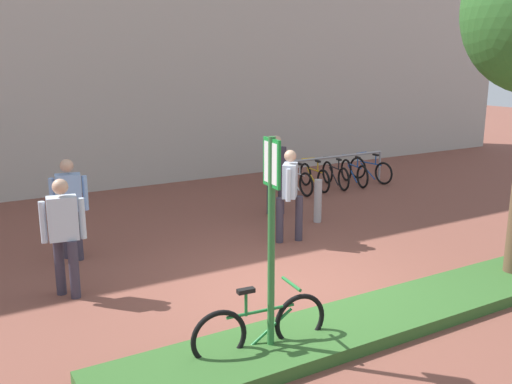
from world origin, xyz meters
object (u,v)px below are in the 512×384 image
(parking_sign_post, at_px, (271,218))
(person_shirt_white, at_px, (70,203))
(bike_rack_cluster, at_px, (335,174))
(person_suited_navy, at_px, (276,170))
(bike_at_sign, at_px, (261,327))
(person_casual_tan, at_px, (64,230))
(person_shirt_blue, at_px, (290,190))
(bollard_steel, at_px, (318,201))

(parking_sign_post, xyz_separation_m, person_shirt_white, (-1.19, 4.44, -0.67))
(bike_rack_cluster, height_order, person_suited_navy, person_suited_navy)
(bike_at_sign, bearing_deg, bike_rack_cluster, 46.62)
(parking_sign_post, xyz_separation_m, person_suited_navy, (3.28, 5.11, -0.67))
(person_casual_tan, relative_size, person_shirt_blue, 1.00)
(bollard_steel, bearing_deg, bike_at_sign, -133.02)
(bollard_steel, relative_size, person_shirt_blue, 0.52)
(bike_rack_cluster, height_order, person_shirt_blue, person_shirt_blue)
(bollard_steel, bearing_deg, bike_rack_cluster, 46.04)
(bike_at_sign, height_order, person_casual_tan, person_casual_tan)
(bollard_steel, bearing_deg, person_shirt_blue, -147.80)
(bike_at_sign, xyz_separation_m, person_suited_navy, (3.36, 5.03, 0.63))
(parking_sign_post, xyz_separation_m, bollard_steel, (3.70, 4.13, -1.20))
(bike_at_sign, relative_size, bike_rack_cluster, 0.52)
(bike_at_sign, height_order, person_suited_navy, person_suited_navy)
(bike_at_sign, xyz_separation_m, person_shirt_white, (-1.11, 4.36, 0.63))
(parking_sign_post, bearing_deg, person_casual_tan, 119.04)
(person_shirt_white, bearing_deg, person_suited_navy, 8.50)
(parking_sign_post, distance_m, bollard_steel, 5.67)
(bike_rack_cluster, distance_m, person_shirt_white, 7.56)
(bollard_steel, relative_size, person_casual_tan, 0.52)
(person_shirt_blue, distance_m, person_shirt_white, 3.83)
(bike_at_sign, height_order, bollard_steel, bollard_steel)
(parking_sign_post, distance_m, person_shirt_blue, 4.24)
(parking_sign_post, relative_size, person_casual_tan, 1.48)
(parking_sign_post, bearing_deg, bike_rack_cluster, 47.36)
(bollard_steel, xyz_separation_m, person_shirt_blue, (-1.21, -0.76, 0.53))
(bike_rack_cluster, xyz_separation_m, person_casual_tan, (-7.65, -3.65, 0.64))
(parking_sign_post, relative_size, bike_rack_cluster, 0.79)
(person_casual_tan, xyz_separation_m, person_shirt_blue, (4.10, 0.46, 0.00))
(person_casual_tan, bearing_deg, bike_rack_cluster, 25.49)
(person_casual_tan, height_order, person_shirt_blue, same)
(parking_sign_post, bearing_deg, bollard_steel, 48.16)
(parking_sign_post, xyz_separation_m, bike_rack_cluster, (6.03, 6.55, -1.31))
(person_shirt_white, bearing_deg, bollard_steel, -3.60)
(bike_rack_cluster, height_order, person_casual_tan, person_casual_tan)
(parking_sign_post, height_order, person_shirt_blue, parking_sign_post)
(bike_at_sign, bearing_deg, bollard_steel, 46.98)
(parking_sign_post, distance_m, bike_rack_cluster, 9.00)
(bollard_steel, xyz_separation_m, person_casual_tan, (-5.31, -1.22, 0.53))
(bollard_steel, relative_size, person_shirt_white, 0.52)
(parking_sign_post, xyz_separation_m, bike_at_sign, (-0.08, 0.08, -1.31))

